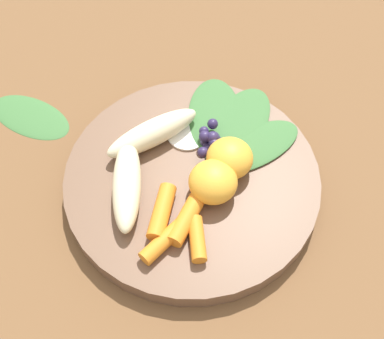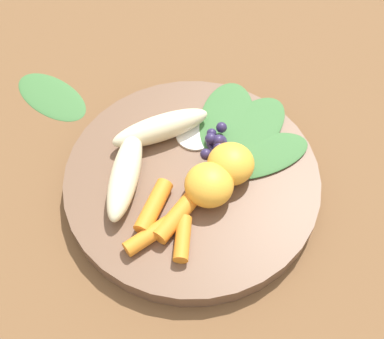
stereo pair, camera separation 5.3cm
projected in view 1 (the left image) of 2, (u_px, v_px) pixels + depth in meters
ground_plane at (192, 186)px, 0.57m from camera, size 2.40×2.40×0.00m
bowl at (192, 180)px, 0.56m from camera, size 0.28×0.28×0.02m
banana_peeled_left at (127, 184)px, 0.52m from camera, size 0.12×0.05×0.03m
banana_peeled_right at (153, 133)px, 0.56m from camera, size 0.10×0.11×0.03m
orange_segment_near at (230, 158)px, 0.54m from camera, size 0.05×0.05×0.04m
orange_segment_far at (213, 182)px, 0.52m from camera, size 0.05×0.05×0.04m
carrot_front at (162, 212)px, 0.51m from camera, size 0.06×0.02×0.02m
carrot_mid_left at (166, 239)px, 0.50m from camera, size 0.06×0.05×0.02m
carrot_mid_right at (185, 220)px, 0.51m from camera, size 0.06×0.04×0.02m
carrot_rear at (197, 239)px, 0.50m from camera, size 0.05×0.02×0.02m
blueberry_pile at (210, 140)px, 0.56m from camera, size 0.05×0.03×0.02m
coconut_shred_patch at (187, 134)px, 0.58m from camera, size 0.05×0.05×0.00m
kale_leaf_left at (254, 146)px, 0.57m from camera, size 0.11×0.13×0.00m
kale_leaf_right at (238, 126)px, 0.58m from camera, size 0.14×0.11×0.00m
kale_leaf_rear at (214, 115)px, 0.59m from camera, size 0.12×0.07×0.00m
kale_leaf_stray at (30, 116)px, 0.62m from camera, size 0.10×0.13×0.01m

